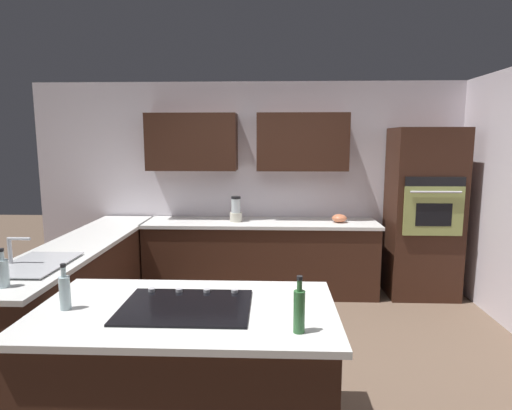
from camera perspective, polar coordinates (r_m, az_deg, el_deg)
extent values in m
plane|color=brown|center=(3.85, 1.44, -20.52)|extent=(14.00, 14.00, 0.00)
cube|color=silver|center=(5.49, 1.79, 2.63)|extent=(6.00, 0.10, 2.60)
cube|color=#381E14|center=(5.25, 6.21, 8.39)|extent=(1.10, 0.34, 0.69)
cube|color=#381E14|center=(5.33, -8.57, 8.35)|extent=(1.10, 0.34, 0.69)
cube|color=#381E14|center=(5.29, 0.62, -7.22)|extent=(2.80, 0.60, 0.86)
cube|color=silver|center=(5.18, 0.63, -2.43)|extent=(2.84, 0.64, 0.04)
cube|color=#381E14|center=(4.57, -22.33, -10.50)|extent=(0.60, 2.90, 0.86)
cube|color=silver|center=(4.45, -22.67, -5.00)|extent=(0.64, 2.94, 0.04)
cube|color=#381E14|center=(2.83, -9.14, -22.30)|extent=(1.70, 0.92, 0.86)
cube|color=silver|center=(2.63, -9.39, -13.86)|extent=(1.78, 1.00, 0.04)
cube|color=#381E14|center=(5.47, 21.53, -1.06)|extent=(0.80, 0.60, 2.02)
cube|color=#939E51|center=(5.16, 22.72, -0.76)|extent=(0.66, 0.03, 0.56)
cube|color=black|center=(5.16, 22.74, -1.22)|extent=(0.40, 0.01, 0.26)
cube|color=black|center=(5.12, 22.94, 2.88)|extent=(0.66, 0.02, 0.11)
cylinder|color=silver|center=(5.10, 23.00, 1.61)|extent=(0.56, 0.02, 0.02)
cube|color=#515456|center=(3.94, -26.22, -6.53)|extent=(0.40, 0.30, 0.02)
cube|color=#515456|center=(3.66, -28.75, -7.85)|extent=(0.40, 0.30, 0.02)
cube|color=#B7BABF|center=(3.79, -27.45, -7.04)|extent=(0.46, 0.70, 0.01)
cylinder|color=#B7BABF|center=(3.87, -30.13, -5.51)|extent=(0.03, 0.03, 0.22)
cylinder|color=#B7BABF|center=(3.81, -29.24, -3.97)|extent=(0.18, 0.02, 0.02)
cube|color=black|center=(2.62, -9.40, -13.31)|extent=(0.76, 0.56, 0.01)
cylinder|color=#B2B2B7|center=(2.79, -2.88, -11.44)|extent=(0.04, 0.04, 0.02)
cylinder|color=#B2B2B7|center=(2.81, -6.62, -11.33)|extent=(0.04, 0.04, 0.02)
cylinder|color=#B2B2B7|center=(2.84, -10.28, -11.18)|extent=(0.04, 0.04, 0.02)
cylinder|color=#B2B2B7|center=(2.88, -13.84, -10.98)|extent=(0.04, 0.04, 0.02)
cylinder|color=beige|center=(5.17, -2.70, -1.63)|extent=(0.15, 0.15, 0.11)
cylinder|color=silver|center=(5.14, -2.71, -0.08)|extent=(0.11, 0.11, 0.17)
cylinder|color=black|center=(5.13, -2.72, 1.01)|extent=(0.12, 0.12, 0.03)
ellipsoid|color=#CC724C|center=(5.21, 11.12, -1.76)|extent=(0.18, 0.18, 0.10)
cylinder|color=silver|center=(3.36, -30.84, -7.91)|extent=(0.08, 0.08, 0.19)
cylinder|color=silver|center=(3.33, -31.01, -5.86)|extent=(0.03, 0.03, 0.06)
cylinder|color=black|center=(3.32, -31.06, -5.19)|extent=(0.04, 0.04, 0.02)
cylinder|color=silver|center=(2.77, -24.26, -10.74)|extent=(0.06, 0.06, 0.20)
cylinder|color=silver|center=(2.73, -24.43, -8.20)|extent=(0.03, 0.03, 0.06)
cylinder|color=black|center=(2.72, -24.49, -7.39)|extent=(0.03, 0.03, 0.02)
cylinder|color=#336B38|center=(2.26, 5.81, -14.07)|extent=(0.06, 0.06, 0.22)
cylinder|color=#336B38|center=(2.21, 5.87, -10.69)|extent=(0.03, 0.03, 0.06)
cylinder|color=black|center=(2.19, 5.88, -9.71)|extent=(0.03, 0.03, 0.02)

